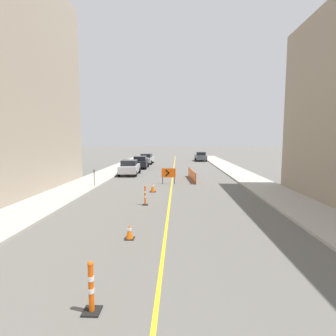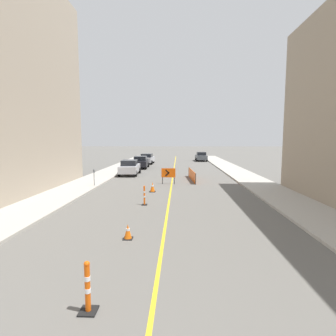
% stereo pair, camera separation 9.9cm
% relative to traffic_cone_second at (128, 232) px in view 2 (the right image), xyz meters
% --- Properties ---
extents(lane_stripe, '(0.12, 60.92, 0.01)m').
position_rel_traffic_cone_second_xyz_m(lane_stripe, '(1.33, 19.06, -0.28)').
color(lane_stripe, gold).
rests_on(lane_stripe, ground_plane).
extents(sidewalk_left, '(3.02, 60.92, 0.13)m').
position_rel_traffic_cone_second_xyz_m(sidewalk_left, '(-5.91, 19.06, -0.21)').
color(sidewalk_left, '#ADA89E').
rests_on(sidewalk_left, ground_plane).
extents(sidewalk_right, '(3.02, 60.92, 0.13)m').
position_rel_traffic_cone_second_xyz_m(sidewalk_right, '(8.57, 19.06, -0.21)').
color(sidewalk_right, '#ADA89E').
rests_on(sidewalk_right, ground_plane).
extents(traffic_cone_second, '(0.35, 0.35, 0.57)m').
position_rel_traffic_cone_second_xyz_m(traffic_cone_second, '(0.00, 0.00, 0.00)').
color(traffic_cone_second, black).
rests_on(traffic_cone_second, ground_plane).
extents(traffic_cone_third, '(0.43, 0.43, 0.71)m').
position_rel_traffic_cone_second_xyz_m(traffic_cone_third, '(0.05, 8.96, 0.07)').
color(traffic_cone_third, black).
rests_on(traffic_cone_third, ground_plane).
extents(delineator_post_front, '(0.38, 0.38, 1.16)m').
position_rel_traffic_cone_second_xyz_m(delineator_post_front, '(-0.05, -4.22, 0.22)').
color(delineator_post_front, black).
rests_on(delineator_post_front, ground_plane).
extents(delineator_post_rear, '(0.31, 0.31, 1.12)m').
position_rel_traffic_cone_second_xyz_m(delineator_post_rear, '(-0.04, 5.16, 0.20)').
color(delineator_post_rear, black).
rests_on(delineator_post_rear, ground_plane).
extents(arrow_barricade_primary, '(1.18, 0.09, 1.34)m').
position_rel_traffic_cone_second_xyz_m(arrow_barricade_primary, '(1.06, 12.34, 0.63)').
color(arrow_barricade_primary, '#EF560C').
rests_on(arrow_barricade_primary, ground_plane).
extents(safety_mesh_fence, '(0.43, 5.17, 0.93)m').
position_rel_traffic_cone_second_xyz_m(safety_mesh_fence, '(3.15, 14.73, 0.19)').
color(safety_mesh_fence, '#EF560C').
rests_on(safety_mesh_fence, ground_plane).
extents(parked_car_curb_near, '(1.99, 4.37, 1.59)m').
position_rel_traffic_cone_second_xyz_m(parked_car_curb_near, '(-3.27, 17.98, 0.52)').
color(parked_car_curb_near, '#B7B7BC').
rests_on(parked_car_curb_near, ground_plane).
extents(parked_car_curb_mid, '(2.01, 4.38, 1.59)m').
position_rel_traffic_cone_second_xyz_m(parked_car_curb_mid, '(-3.06, 24.56, 0.52)').
color(parked_car_curb_mid, black).
rests_on(parked_car_curb_mid, ground_plane).
extents(parked_car_curb_far, '(2.03, 4.39, 1.59)m').
position_rel_traffic_cone_second_xyz_m(parked_car_curb_far, '(-2.95, 30.66, 0.52)').
color(parked_car_curb_far, '#B7B7BC').
rests_on(parked_car_curb_far, ground_plane).
extents(parked_car_opposite_side, '(1.94, 4.33, 1.59)m').
position_rel_traffic_cone_second_xyz_m(parked_car_opposite_side, '(5.89, 36.65, 0.52)').
color(parked_car_opposite_side, '#474C51').
rests_on(parked_car_opposite_side, ground_plane).
extents(parking_meter_near_curb, '(0.12, 0.11, 1.30)m').
position_rel_traffic_cone_second_xyz_m(parking_meter_near_curb, '(-4.75, 10.71, 0.77)').
color(parking_meter_near_curb, '#4C4C51').
rests_on(parking_meter_near_curb, sidewalk_left).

